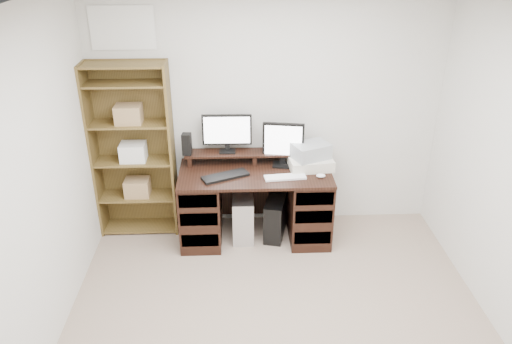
{
  "coord_description": "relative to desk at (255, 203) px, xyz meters",
  "views": [
    {
      "loc": [
        -0.31,
        -2.76,
        2.94
      ],
      "look_at": [
        -0.14,
        1.43,
        0.85
      ],
      "focal_mm": 35.0,
      "sensor_mm": 36.0,
      "label": 1
    }
  ],
  "objects": [
    {
      "name": "mouse",
      "position": [
        0.63,
        -0.15,
        0.38
      ],
      "size": [
        0.1,
        0.07,
        0.04
      ],
      "primitive_type": "ellipsoid",
      "rotation": [
        0.0,
        0.0,
        -0.16
      ],
      "color": "white",
      "rests_on": "desk"
    },
    {
      "name": "riser_shelf",
      "position": [
        -0.0,
        0.21,
        0.45
      ],
      "size": [
        1.4,
        0.22,
        0.12
      ],
      "color": "black",
      "rests_on": "desk"
    },
    {
      "name": "bookshelf",
      "position": [
        -1.21,
        0.21,
        0.53
      ],
      "size": [
        0.8,
        0.3,
        1.8
      ],
      "color": "brown",
      "rests_on": "ground"
    },
    {
      "name": "keyboard_white",
      "position": [
        0.28,
        -0.15,
        0.37
      ],
      "size": [
        0.41,
        0.16,
        0.02
      ],
      "primitive_type": "cube",
      "rotation": [
        0.0,
        0.0,
        0.11
      ],
      "color": "white",
      "rests_on": "desk"
    },
    {
      "name": "monitor_small",
      "position": [
        0.29,
        0.14,
        0.6
      ],
      "size": [
        0.41,
        0.18,
        0.45
      ],
      "rotation": [
        0.0,
        0.0,
        -0.17
      ],
      "color": "black",
      "rests_on": "desk"
    },
    {
      "name": "room",
      "position": [
        0.14,
        -1.64,
        0.86
      ],
      "size": [
        3.54,
        4.04,
        2.54
      ],
      "color": "tan",
      "rests_on": "ground"
    },
    {
      "name": "speaker",
      "position": [
        -0.67,
        0.17,
        0.59
      ],
      "size": [
        0.1,
        0.1,
        0.22
      ],
      "primitive_type": "cube",
      "rotation": [
        0.0,
        0.0,
        -0.1
      ],
      "color": "black",
      "rests_on": "riser_shelf"
    },
    {
      "name": "monitor_wide",
      "position": [
        -0.27,
        0.23,
        0.7
      ],
      "size": [
        0.49,
        0.13,
        0.39
      ],
      "rotation": [
        0.0,
        0.0,
        -0.02
      ],
      "color": "black",
      "rests_on": "riser_shelf"
    },
    {
      "name": "basket",
      "position": [
        0.55,
        0.07,
        0.54
      ],
      "size": [
        0.42,
        0.37,
        0.15
      ],
      "primitive_type": "cube",
      "rotation": [
        0.0,
        0.0,
        0.41
      ],
      "color": "#979DA1",
      "rests_on": "printer"
    },
    {
      "name": "printer",
      "position": [
        0.55,
        0.07,
        0.41
      ],
      "size": [
        0.46,
        0.36,
        0.11
      ],
      "primitive_type": "cube",
      "rotation": [
        0.0,
        0.0,
        0.11
      ],
      "color": "beige",
      "rests_on": "desk"
    },
    {
      "name": "keyboard_black",
      "position": [
        -0.29,
        -0.11,
        0.37
      ],
      "size": [
        0.47,
        0.32,
        0.03
      ],
      "primitive_type": "cube",
      "rotation": [
        0.0,
        0.0,
        0.43
      ],
      "color": "black",
      "rests_on": "desk"
    },
    {
      "name": "desk",
      "position": [
        0.0,
        0.0,
        0.0
      ],
      "size": [
        1.5,
        0.7,
        0.75
      ],
      "color": "black",
      "rests_on": "ground"
    },
    {
      "name": "tower_black",
      "position": [
        0.21,
        0.0,
        -0.18
      ],
      "size": [
        0.27,
        0.45,
        0.42
      ],
      "rotation": [
        0.0,
        0.0,
        -0.23
      ],
      "color": "black",
      "rests_on": "ground"
    },
    {
      "name": "tower_silver",
      "position": [
        -0.12,
        0.03,
        -0.15
      ],
      "size": [
        0.22,
        0.48,
        0.48
      ],
      "primitive_type": "cube",
      "rotation": [
        0.0,
        0.0,
        -0.01
      ],
      "color": "silver",
      "rests_on": "ground"
    }
  ]
}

